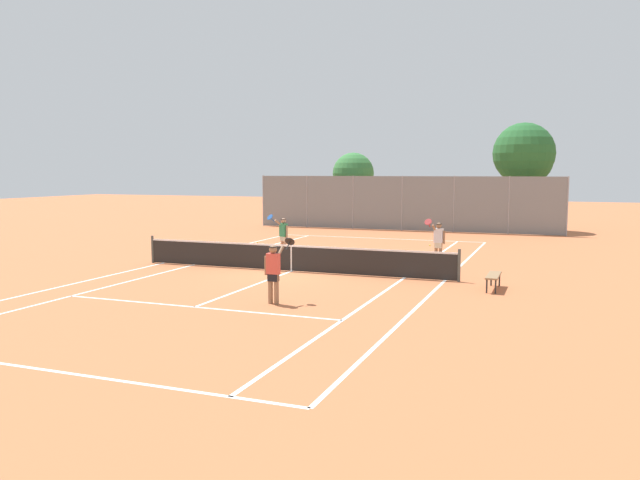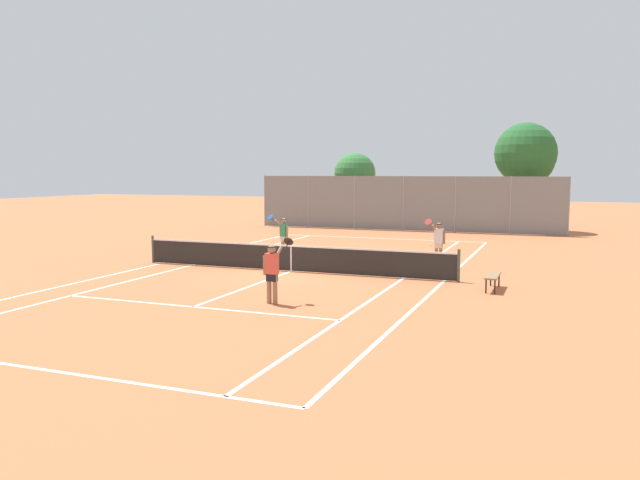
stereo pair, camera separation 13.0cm
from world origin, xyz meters
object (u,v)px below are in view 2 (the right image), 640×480
object	(u,v)px
player_far_right	(439,240)
tree_behind_left	(355,175)
loose_tennis_ball_0	(431,245)
tree_behind_right	(527,156)
player_near_side	(272,270)
player_far_left	(284,234)
loose_tennis_ball_1	(258,242)
tennis_net	(291,257)
courtside_bench	(493,276)

from	to	relation	value
player_far_right	tree_behind_left	xyz separation A→B (m)	(-8.73, 16.32, 2.44)
loose_tennis_ball_0	tree_behind_left	distance (m)	13.30
tree_behind_right	player_near_side	bearing A→B (deg)	-101.81
player_near_side	player_far_left	world-z (taller)	same
player_near_side	tree_behind_right	world-z (taller)	tree_behind_right
player_far_left	loose_tennis_ball_1	size ratio (longest dim) A/B	26.88
player_near_side	loose_tennis_ball_0	xyz separation A→B (m)	(1.39, 14.73, -0.89)
player_near_side	tree_behind_left	bearing A→B (deg)	103.14
tennis_net	loose_tennis_ball_0	bearing A→B (deg)	71.56
player_near_side	loose_tennis_ball_1	distance (m)	14.63
player_far_right	loose_tennis_ball_1	world-z (taller)	player_far_right
player_far_left	courtside_bench	distance (m)	10.32
player_far_left	tree_behind_right	distance (m)	18.42
player_near_side	loose_tennis_ball_1	bearing A→B (deg)	118.41
player_far_right	courtside_bench	xyz separation A→B (m)	(2.55, -4.78, -0.52)
tennis_net	player_far_left	world-z (taller)	player_far_left
tree_behind_right	player_far_right	bearing A→B (deg)	-98.49
player_far_right	courtside_bench	size ratio (longest dim) A/B	1.18
tennis_net	player_far_right	world-z (taller)	player_far_right
tennis_net	tree_behind_left	bearing A→B (deg)	101.65
player_far_left	tree_behind_right	world-z (taller)	tree_behind_right
player_far_left	courtside_bench	world-z (taller)	player_far_left
tennis_net	courtside_bench	size ratio (longest dim) A/B	8.00
courtside_bench	tree_behind_right	distance (m)	20.87
player_far_right	loose_tennis_ball_1	bearing A→B (deg)	158.56
player_far_right	tennis_net	bearing A→B (deg)	-140.62
loose_tennis_ball_0	courtside_bench	world-z (taller)	courtside_bench
loose_tennis_ball_1	tennis_net	bearing A→B (deg)	-55.73
tree_behind_left	player_far_right	bearing A→B (deg)	-61.86
loose_tennis_ball_1	loose_tennis_ball_0	bearing A→B (deg)	12.75
tree_behind_right	courtside_bench	bearing A→B (deg)	-89.42
courtside_bench	tree_behind_left	distance (m)	24.11
player_far_right	loose_tennis_ball_1	size ratio (longest dim) A/B	26.88
tree_behind_left	player_far_left	bearing A→B (deg)	-82.57
tennis_net	tree_behind_right	xyz separation A→B (m)	(6.93, 19.44, 4.02)
player_near_side	loose_tennis_ball_1	size ratio (longest dim) A/B	26.88
loose_tennis_ball_0	loose_tennis_ball_1	bearing A→B (deg)	-167.25
player_near_side	loose_tennis_ball_0	bearing A→B (deg)	84.59
player_near_side	tree_behind_right	bearing A→B (deg)	78.19
loose_tennis_ball_0	player_far_right	bearing A→B (deg)	-76.02
tennis_net	player_far_right	bearing A→B (deg)	39.38
player_far_left	courtside_bench	size ratio (longest dim) A/B	1.18
loose_tennis_ball_1	tree_behind_right	distance (m)	17.52
player_far_right	tree_behind_right	xyz separation A→B (m)	(2.34, 15.67, 3.61)
loose_tennis_ball_1	player_far_left	bearing A→B (deg)	-50.58
player_far_left	loose_tennis_ball_1	xyz separation A→B (m)	(-3.17, 3.86, -0.89)
tennis_net	player_near_side	size ratio (longest dim) A/B	6.76
player_near_side	courtside_bench	xyz separation A→B (m)	(5.37, 4.23, -0.52)
tennis_net	player_near_side	world-z (taller)	player_near_side
tennis_net	courtside_bench	distance (m)	7.21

